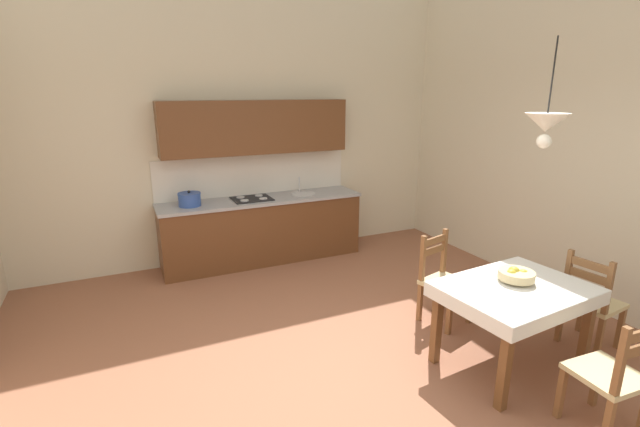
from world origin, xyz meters
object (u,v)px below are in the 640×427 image
(pendant_lamp, at_px, (546,124))
(dining_chair_window_side, at_px, (591,303))
(dining_chair_camera_side, at_px, (613,377))
(kitchen_cabinetry, at_px, (260,201))
(dining_chair_kitchen_side, at_px, (443,281))
(fruit_bowl, at_px, (516,275))
(dining_table, at_px, (514,301))

(pendant_lamp, bearing_deg, dining_chair_window_side, -2.28)
(dining_chair_camera_side, distance_m, pendant_lamp, 1.84)
(kitchen_cabinetry, distance_m, dining_chair_kitchen_side, 2.75)
(dining_chair_window_side, relative_size, fruit_bowl, 3.10)
(dining_table, bearing_deg, dining_chair_window_side, -5.13)
(kitchen_cabinetry, height_order, dining_table, kitchen_cabinetry)
(kitchen_cabinetry, distance_m, dining_table, 3.55)
(fruit_bowl, bearing_deg, dining_chair_window_side, -10.06)
(kitchen_cabinetry, xyz_separation_m, fruit_bowl, (1.23, -3.28, -0.04))
(dining_table, xyz_separation_m, dining_chair_kitchen_side, (-0.01, 0.88, -0.17))
(kitchen_cabinetry, distance_m, dining_chair_window_side, 4.03)
(dining_table, height_order, pendant_lamp, pendant_lamp)
(dining_table, relative_size, dining_chair_kitchen_side, 1.38)
(dining_table, distance_m, dining_chair_camera_side, 0.88)
(dining_chair_kitchen_side, relative_size, dining_chair_window_side, 1.00)
(dining_chair_camera_side, bearing_deg, pendant_lamp, 86.93)
(dining_chair_camera_side, height_order, fruit_bowl, dining_chair_camera_side)
(dining_chair_window_side, bearing_deg, fruit_bowl, 169.94)
(kitchen_cabinetry, xyz_separation_m, dining_chair_window_side, (2.08, -3.43, -0.41))
(dining_chair_kitchen_side, height_order, dining_chair_window_side, same)
(dining_table, relative_size, dining_chair_camera_side, 1.38)
(kitchen_cabinetry, distance_m, fruit_bowl, 3.50)
(kitchen_cabinetry, relative_size, dining_chair_kitchen_side, 2.98)
(dining_table, xyz_separation_m, dining_chair_window_side, (0.91, -0.08, -0.17))
(dining_chair_kitchen_side, bearing_deg, dining_chair_camera_side, -89.81)
(kitchen_cabinetry, xyz_separation_m, pendant_lamp, (1.21, -3.39, 1.23))
(dining_chair_camera_side, bearing_deg, dining_table, 90.02)
(pendant_lamp, bearing_deg, fruit_bowl, 79.32)
(dining_chair_window_side, xyz_separation_m, pendant_lamp, (-0.87, 0.03, 1.64))
(dining_table, distance_m, dining_chair_kitchen_side, 0.90)
(dining_chair_window_side, relative_size, pendant_lamp, 1.16)
(dining_chair_camera_side, xyz_separation_m, fruit_bowl, (0.07, 0.94, 0.37))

